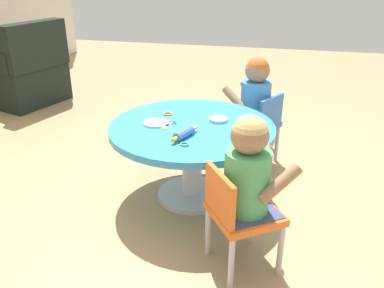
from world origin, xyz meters
TOP-DOWN VIEW (x-y plane):
  - ground_plane at (0.00, 0.00)m, footprint 10.00×10.00m
  - craft_table at (0.00, 0.00)m, footprint 0.99×0.99m
  - child_chair_left at (-0.57, -0.36)m, footprint 0.42×0.42m
  - seated_child_left at (-0.55, -0.39)m, footprint 0.42×0.44m
  - child_chair_right at (0.58, -0.35)m, footprint 0.41×0.41m
  - seated_child_right at (0.60, -0.32)m, footprint 0.40×0.43m
  - armchair_dark at (1.45, 2.15)m, footprint 0.88×0.89m
  - rolling_pin at (-0.19, -0.00)m, footprint 0.22×0.10m
  - craft_scissors at (-0.02, 0.13)m, footprint 0.14×0.08m
  - playdough_blob_0 at (0.11, -0.14)m, footprint 0.12×0.12m
  - playdough_blob_1 at (-0.03, 0.22)m, footprint 0.16×0.16m
  - cookie_cutter_0 at (-0.29, -0.03)m, footprint 0.05×0.05m
  - cookie_cutter_1 at (0.14, 0.19)m, footprint 0.06×0.06m
  - cookie_cutter_2 at (-0.12, -0.40)m, footprint 0.06×0.06m

SIDE VIEW (x-z plane):
  - ground_plane at x=0.00m, z-range 0.00..0.00m
  - child_chair_left at x=-0.57m, z-range 0.04..0.57m
  - child_chair_right at x=0.58m, z-range 0.04..0.57m
  - armchair_dark at x=1.45m, z-range -0.12..0.73m
  - craft_table at x=0.00m, z-range 0.14..0.64m
  - craft_scissors at x=-0.02m, z-range 0.49..0.50m
  - cookie_cutter_0 at x=-0.29m, z-range 0.49..0.50m
  - cookie_cutter_1 at x=0.14m, z-range 0.49..0.50m
  - cookie_cutter_2 at x=-0.12m, z-range 0.49..0.50m
  - playdough_blob_1 at x=-0.03m, z-range 0.49..0.50m
  - playdough_blob_0 at x=0.11m, z-range 0.49..0.51m
  - rolling_pin at x=-0.19m, z-range 0.49..0.54m
  - seated_child_left at x=-0.55m, z-range 0.28..0.79m
  - seated_child_right at x=0.60m, z-range 0.28..0.79m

